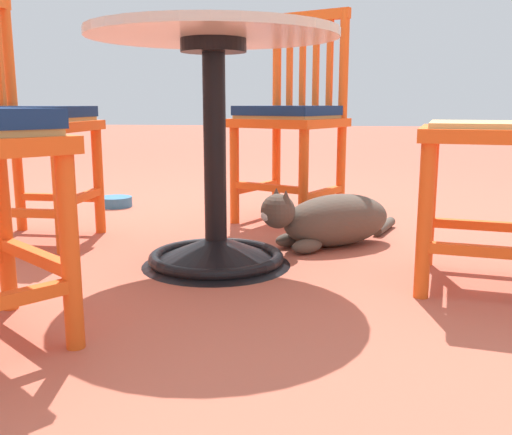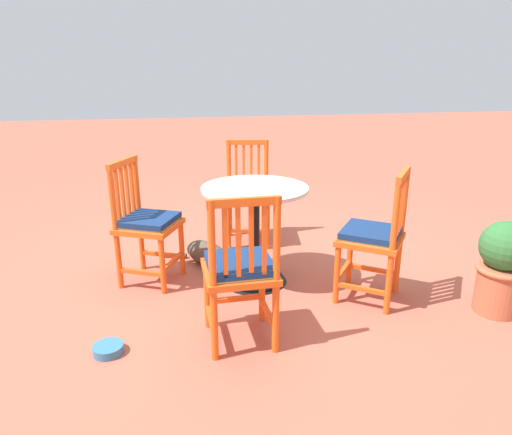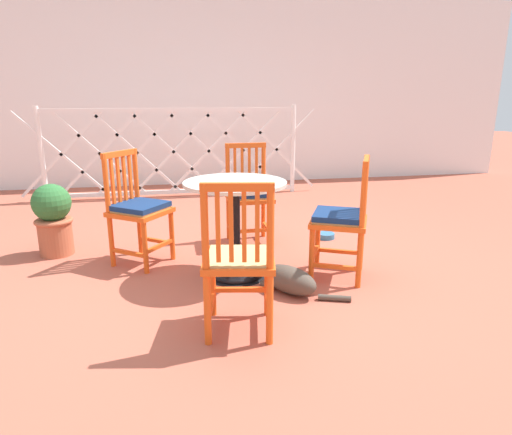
# 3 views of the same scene
# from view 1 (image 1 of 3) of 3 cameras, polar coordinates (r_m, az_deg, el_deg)

# --- Properties ---
(ground_plane) EXTENTS (24.00, 24.00, 0.00)m
(ground_plane) POSITION_cam_1_polar(r_m,az_deg,el_deg) (1.95, -3.09, -4.11)
(ground_plane) COLOR #AD5642
(cafe_table) EXTENTS (0.76, 0.76, 0.73)m
(cafe_table) POSITION_cam_1_polar(r_m,az_deg,el_deg) (1.83, -4.04, 3.95)
(cafe_table) COLOR black
(cafe_table) RESTS_ON ground_plane
(orange_chair_by_planter) EXTENTS (0.46, 0.46, 0.91)m
(orange_chair_by_planter) POSITION_cam_1_polar(r_m,az_deg,el_deg) (1.73, 23.58, 7.62)
(orange_chair_by_planter) COLOR #EA5619
(orange_chair_by_planter) RESTS_ON ground_plane
(orange_chair_tucked_in) EXTENTS (0.53, 0.53, 0.91)m
(orange_chair_tucked_in) POSITION_cam_1_polar(r_m,az_deg,el_deg) (2.55, 3.54, 9.65)
(orange_chair_tucked_in) COLOR #EA5619
(orange_chair_tucked_in) RESTS_ON ground_plane
(orange_chair_near_fence) EXTENTS (0.40, 0.40, 0.91)m
(orange_chair_near_fence) POSITION_cam_1_polar(r_m,az_deg,el_deg) (2.31, -21.64, 8.74)
(orange_chair_near_fence) COLOR #EA5619
(orange_chair_near_fence) RESTS_ON ground_plane
(tabby_cat) EXTENTS (0.59, 0.51, 0.23)m
(tabby_cat) POSITION_cam_1_polar(r_m,az_deg,el_deg) (2.11, 7.13, -0.33)
(tabby_cat) COLOR #4C4238
(tabby_cat) RESTS_ON ground_plane
(pet_water_bowl) EXTENTS (0.17, 0.17, 0.05)m
(pet_water_bowl) POSITION_cam_1_polar(r_m,az_deg,el_deg) (3.01, -13.70, 1.52)
(pet_water_bowl) COLOR teal
(pet_water_bowl) RESTS_ON ground_plane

